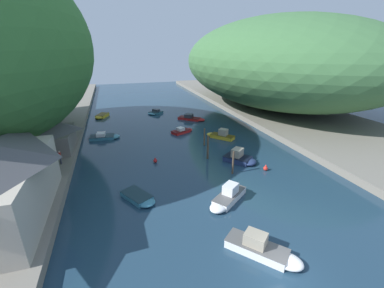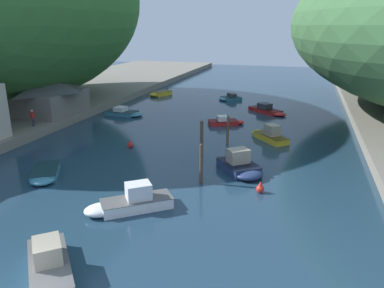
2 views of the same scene
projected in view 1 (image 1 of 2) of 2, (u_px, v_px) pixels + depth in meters
The scene contains 20 objects.
water_surface at pixel (175, 134), 43.61m from camera, with size 130.00×130.00×0.00m, color #1E384C.
right_bank at pixel (303, 119), 50.56m from camera, with size 22.00×120.00×0.91m.
hillside_right at pixel (281, 62), 56.93m from camera, with size 39.63×55.49×19.37m.
boathouse_shed at pixel (47, 134), 34.25m from camera, with size 6.66×8.04×4.19m.
boat_far_upstream at pixel (105, 137), 41.58m from camera, with size 4.88×2.48×1.01m.
boat_far_right_bank at pixel (155, 113), 56.35m from camera, with size 3.81×3.64×0.96m.
boat_red_skiff at pixel (240, 158), 33.18m from camera, with size 4.25×4.57×1.74m.
boat_near_quay at pixel (264, 250), 18.44m from camera, with size 4.85×5.25×1.61m.
boat_navy_launch at pixel (192, 118), 51.94m from camera, with size 5.42×4.95×1.11m.
boat_moored_right at pixel (183, 131), 44.50m from camera, with size 4.28×3.18×0.97m.
boat_open_rowboat at pixel (220, 135), 41.76m from camera, with size 4.21×4.57×1.61m.
boat_yellow_tender at pixel (227, 197), 24.75m from camera, with size 5.12×4.44×1.63m.
boat_white_cruiser at pixel (101, 116), 53.43m from camera, with size 3.13×4.23×0.64m.
boat_mid_channel at pixel (140, 198), 25.06m from camera, with size 3.51×4.35×0.54m.
mooring_post_second at pixel (233, 162), 29.84m from camera, with size 0.23×0.23×2.89m.
mooring_post_middle at pixel (208, 147), 33.78m from camera, with size 0.27×0.27×3.27m.
mooring_post_fourth at pixel (204, 137), 38.43m from camera, with size 0.23×0.23×2.70m.
channel_buoy_near at pixel (266, 168), 31.02m from camera, with size 0.54×0.54×0.81m.
channel_buoy_far at pixel (155, 160), 33.11m from camera, with size 0.50×0.50×0.75m.
person_on_quay at pixel (60, 156), 30.36m from camera, with size 0.22×0.38×1.69m.
Camera 1 is at (-9.38, -10.27, 14.27)m, focal length 24.00 mm.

